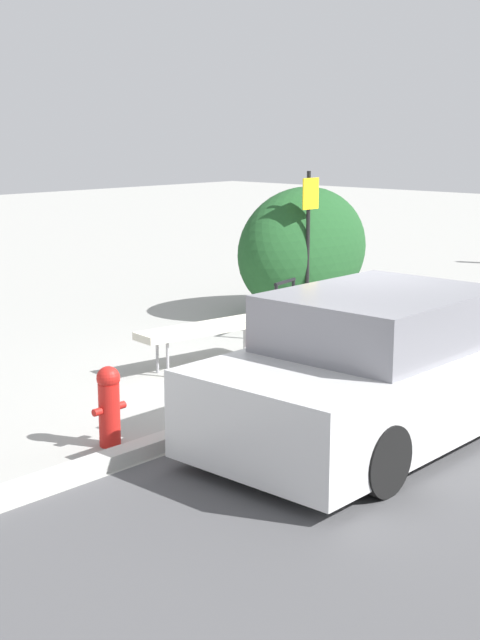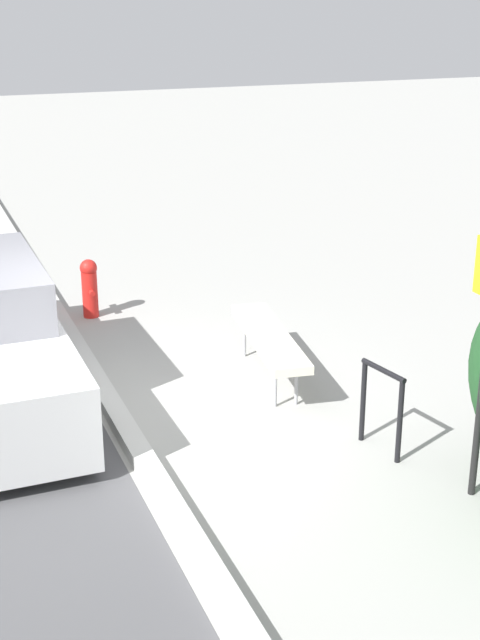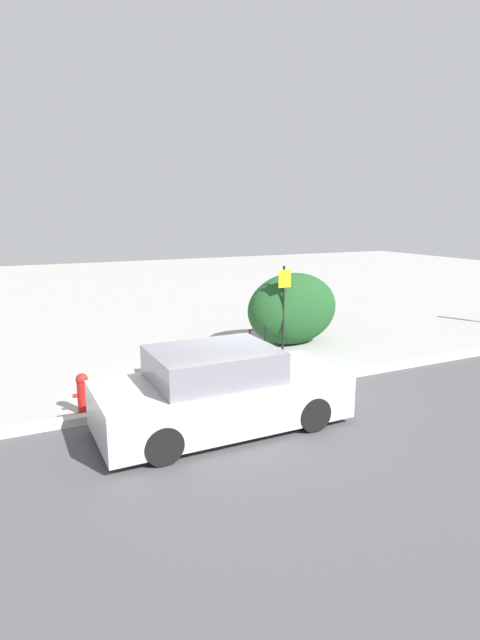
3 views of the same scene
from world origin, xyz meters
The scene contains 8 objects.
ground_plane centered at (0.00, 0.00, 0.00)m, with size 60.00×60.00×0.00m, color #9E9E99.
curb centered at (0.00, 0.00, 0.07)m, with size 60.00×0.20×0.13m.
bench centered at (-0.44, 1.78, 0.48)m, with size 1.98×0.68×0.53m.
bike_rack centered at (1.41, 2.09, 0.50)m, with size 0.55×0.15×0.83m.
sign_post centered at (2.35, 2.43, 1.38)m, with size 0.36×0.08×2.30m.
fire_hydrant centered at (-3.11, 0.42, 0.41)m, with size 0.36×0.22×0.77m.
shrub_hedge centered at (3.01, 3.04, 1.01)m, with size 2.74×1.43×2.02m.
parked_car_near centered at (-1.08, -1.28, 0.65)m, with size 4.27×1.82×1.42m.
Camera 1 is at (-8.07, -5.83, 2.89)m, focal length 50.00 mm.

